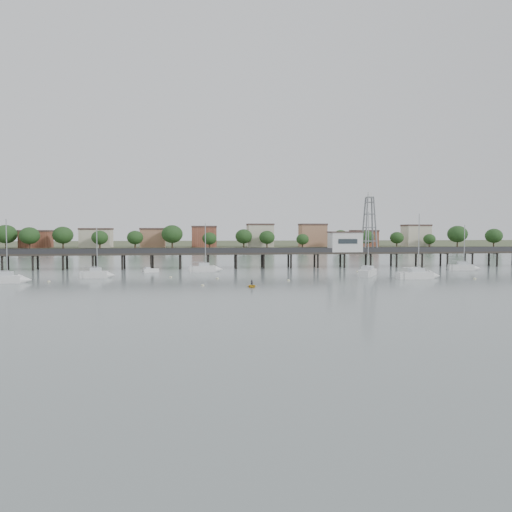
# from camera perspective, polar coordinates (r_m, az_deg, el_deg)

# --- Properties ---
(ground_plane) EXTENTS (500.00, 500.00, 0.00)m
(ground_plane) POSITION_cam_1_polar(r_m,az_deg,el_deg) (67.74, 4.40, -5.23)
(ground_plane) COLOR gray
(ground_plane) RESTS_ON ground
(pier) EXTENTS (150.00, 5.00, 5.50)m
(pier) POSITION_cam_1_polar(r_m,az_deg,el_deg) (126.59, -0.78, 0.33)
(pier) COLOR #2D2823
(pier) RESTS_ON ground
(pier_building) EXTENTS (8.40, 5.40, 5.30)m
(pier_building) POSITION_cam_1_polar(r_m,az_deg,el_deg) (131.40, 10.14, 1.64)
(pier_building) COLOR silver
(pier_building) RESTS_ON ground
(lattice_tower) EXTENTS (3.20, 3.20, 15.50)m
(lattice_tower) POSITION_cam_1_polar(r_m,az_deg,el_deg) (133.39, 12.83, 3.53)
(lattice_tower) COLOR slate
(lattice_tower) RESTS_ON ground
(sailboat_a) EXTENTS (7.50, 2.53, 12.32)m
(sailboat_a) POSITION_cam_1_polar(r_m,az_deg,el_deg) (102.04, -26.14, -2.39)
(sailboat_a) COLOR silver
(sailboat_a) RESTS_ON ground
(sailboat_e) EXTENTS (7.07, 3.28, 11.40)m
(sailboat_e) POSITION_cam_1_polar(r_m,az_deg,el_deg) (130.20, 22.92, -1.22)
(sailboat_e) COLOR silver
(sailboat_e) RESTS_ON ground
(sailboat_b) EXTENTS (6.28, 1.88, 10.55)m
(sailboat_b) POSITION_cam_1_polar(r_m,az_deg,el_deg) (106.21, -17.41, -2.01)
(sailboat_b) COLOR silver
(sailboat_b) RESTS_ON ground
(sailboat_d) EXTENTS (8.40, 2.95, 13.64)m
(sailboat_d) POSITION_cam_1_polar(r_m,az_deg,el_deg) (105.24, 18.48, -2.09)
(sailboat_d) COLOR silver
(sailboat_d) RESTS_ON ground
(sailboat_c) EXTENTS (6.69, 8.78, 14.36)m
(sailboat_c) POSITION_cam_1_polar(r_m,az_deg,el_deg) (109.95, 12.78, -1.80)
(sailboat_c) COLOR silver
(sailboat_c) RESTS_ON ground
(sailboat_f) EXTENTS (7.22, 2.60, 11.81)m
(sailboat_f) POSITION_cam_1_polar(r_m,az_deg,el_deg) (116.89, -5.48, -1.45)
(sailboat_f) COLOR silver
(sailboat_f) RESTS_ON ground
(white_tender) EXTENTS (3.76, 2.74, 1.35)m
(white_tender) POSITION_cam_1_polar(r_m,az_deg,el_deg) (116.68, -11.99, -1.62)
(white_tender) COLOR silver
(white_tender) RESTS_ON ground
(yellow_dinghy) EXTENTS (1.97, 0.70, 2.70)m
(yellow_dinghy) POSITION_cam_1_polar(r_m,az_deg,el_deg) (84.62, -0.49, -3.57)
(yellow_dinghy) COLOR #EAB013
(yellow_dinghy) RESTS_ON ground
(dinghy_occupant) EXTENTS (0.64, 1.09, 0.25)m
(dinghy_occupant) POSITION_cam_1_polar(r_m,az_deg,el_deg) (84.62, -0.49, -3.57)
(dinghy_occupant) COLOR black
(dinghy_occupant) RESTS_ON ground
(mooring_buoys) EXTENTS (82.35, 25.16, 0.39)m
(mooring_buoys) POSITION_cam_1_polar(r_m,az_deg,el_deg) (98.19, -0.01, -2.62)
(mooring_buoys) COLOR beige
(mooring_buoys) RESTS_ON ground
(far_shore) EXTENTS (500.00, 170.00, 10.40)m
(far_shore) POSITION_cam_1_polar(r_m,az_deg,el_deg) (305.78, -4.13, 1.35)
(far_shore) COLOR #475133
(far_shore) RESTS_ON ground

